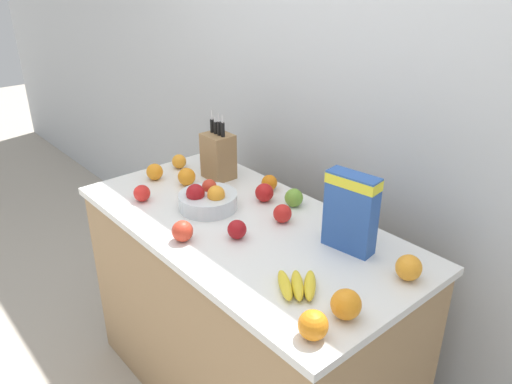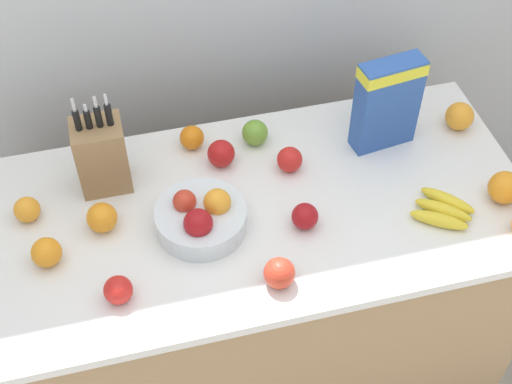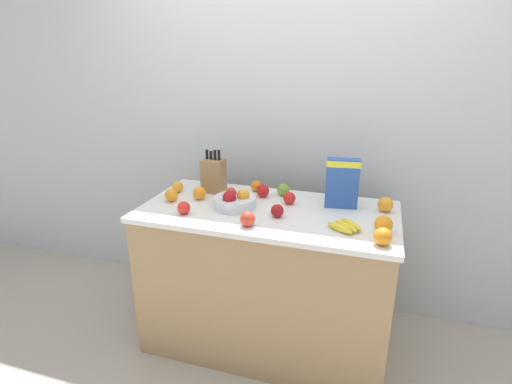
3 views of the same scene
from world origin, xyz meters
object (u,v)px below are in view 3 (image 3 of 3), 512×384
object	(u,v)px
orange_front_left	(257,186)
orange_mid_right	(178,187)
apple_front	(263,191)
fruit_bowl	(235,201)
apple_leftmost	(248,219)
orange_back_center	(383,237)
apple_middle	(184,208)
knife_block	(214,175)
apple_near_bananas	(289,198)
apple_rightmost	(277,211)
banana_bunch	(346,226)
orange_mid_left	(385,204)
cereal_box	(342,181)
apple_rear	(283,190)
orange_near_bowl	(200,193)
orange_front_right	(383,225)
orange_by_cereal	(171,195)

from	to	relation	value
orange_front_left	orange_mid_right	size ratio (longest dim) A/B	1.01
apple_front	fruit_bowl	bearing A→B (deg)	-114.48
apple_leftmost	orange_back_center	distance (m)	0.66
apple_middle	orange_mid_right	world-z (taller)	apple_middle
knife_block	apple_near_bananas	distance (m)	0.52
apple_rightmost	apple_near_bananas	bearing A→B (deg)	84.97
banana_bunch	orange_mid_left	xyz separation A→B (m)	(0.19, 0.31, 0.02)
cereal_box	apple_middle	distance (m)	0.90
apple_rear	apple_near_bananas	world-z (taller)	apple_rear
banana_bunch	apple_rear	size ratio (longest dim) A/B	2.51
apple_middle	apple_leftmost	bearing A→B (deg)	-7.17
knife_block	apple_near_bananas	xyz separation A→B (m)	(0.51, -0.07, -0.07)
orange_near_bowl	orange_front_right	bearing A→B (deg)	-8.66
cereal_box	apple_rear	bearing A→B (deg)	158.53
apple_rear	apple_front	distance (m)	0.13
knife_block	orange_mid_right	world-z (taller)	knife_block
apple_front	orange_mid_right	xyz separation A→B (m)	(-0.54, -0.08, -0.00)
knife_block	orange_by_cereal	world-z (taller)	knife_block
banana_bunch	orange_front_right	distance (m)	0.18
knife_block	cereal_box	distance (m)	0.80
cereal_box	fruit_bowl	distance (m)	0.62
apple_leftmost	orange_back_center	world-z (taller)	orange_back_center
apple_rightmost	orange_mid_right	xyz separation A→B (m)	(-0.71, 0.20, -0.00)
apple_rightmost	apple_middle	bearing A→B (deg)	-167.30
banana_bunch	orange_front_left	distance (m)	0.74
apple_leftmost	orange_front_left	xyz separation A→B (m)	(-0.12, 0.53, -0.00)
cereal_box	apple_middle	world-z (taller)	cereal_box
fruit_bowl	banana_bunch	bearing A→B (deg)	-10.09
orange_mid_right	banana_bunch	bearing A→B (deg)	-13.45
apple_rear	orange_back_center	world-z (taller)	orange_back_center
apple_leftmost	orange_mid_right	bearing A→B (deg)	148.40
apple_near_bananas	orange_mid_right	world-z (taller)	apple_near_bananas
apple_leftmost	orange_near_bowl	world-z (taller)	orange_near_bowl
knife_block	apple_rear	world-z (taller)	knife_block
orange_front_left	orange_mid_right	xyz separation A→B (m)	(-0.47, -0.17, -0.00)
orange_front_left	orange_by_cereal	bearing A→B (deg)	-142.87
apple_leftmost	orange_near_bowl	xyz separation A→B (m)	(-0.40, 0.28, 0.00)
orange_mid_left	apple_leftmost	bearing A→B (deg)	-148.05
apple_rightmost	orange_back_center	size ratio (longest dim) A/B	0.84
orange_front_left	orange_near_bowl	size ratio (longest dim) A/B	0.88
banana_bunch	apple_near_bananas	distance (m)	0.44
fruit_bowl	apple_leftmost	size ratio (longest dim) A/B	3.06
apple_front	orange_front_left	world-z (taller)	apple_front
banana_bunch	apple_near_bananas	xyz separation A→B (m)	(-0.35, 0.27, 0.02)
apple_leftmost	apple_front	distance (m)	0.44
orange_back_center	orange_by_cereal	xyz separation A→B (m)	(-1.21, 0.22, -0.00)
apple_near_bananas	orange_front_left	size ratio (longest dim) A/B	1.03
banana_bunch	apple_rightmost	bearing A→B (deg)	171.51
orange_mid_right	orange_front_right	size ratio (longest dim) A/B	0.78
orange_mid_right	apple_rear	bearing A→B (deg)	11.89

